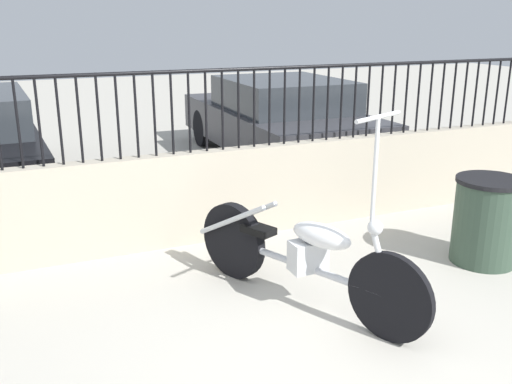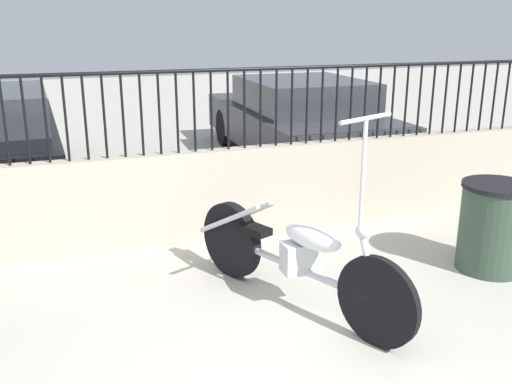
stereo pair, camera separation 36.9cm
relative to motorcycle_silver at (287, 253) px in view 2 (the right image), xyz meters
name	(u,v)px [view 2 (the right image)]	position (x,y,z in m)	size (l,w,h in m)	color
low_wall	(205,195)	(-0.27, 1.55, 0.04)	(10.19, 0.18, 0.93)	#B2A893
fence_railing	(203,98)	(-0.27, 1.55, 1.03)	(10.19, 0.04, 0.80)	black
motorcycle_silver	(287,253)	(0.00, 0.00, 0.00)	(1.02, 2.07, 1.60)	black
trash_bin	(493,227)	(1.98, -0.02, -0.02)	(0.62, 0.62, 0.81)	#334738
car_dark_grey	(299,119)	(1.99, 4.44, 0.24)	(1.96, 4.33, 1.29)	black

